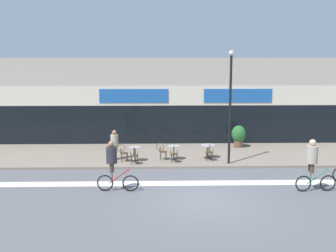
{
  "coord_description": "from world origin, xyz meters",
  "views": [
    {
      "loc": [
        -1.71,
        -14.13,
        5.19
      ],
      "look_at": [
        -1.2,
        6.54,
        1.8
      ],
      "focal_mm": 42.0,
      "sensor_mm": 36.0,
      "label": 1
    }
  ],
  "objects": [
    {
      "name": "lamp_post",
      "position": [
        1.83,
        5.04,
        3.34
      ],
      "size": [
        0.26,
        0.26,
        5.62
      ],
      "color": "black",
      "rests_on": "sidewalk_slab"
    },
    {
      "name": "sidewalk_slab",
      "position": [
        0.0,
        7.25,
        0.06
      ],
      "size": [
        40.0,
        5.5,
        0.12
      ],
      "primitive_type": "cube",
      "color": "gray",
      "rests_on": "ground"
    },
    {
      "name": "bistro_table_2",
      "position": [
        0.92,
        6.19,
        0.63
      ],
      "size": [
        0.79,
        0.79,
        0.71
      ],
      "color": "black",
      "rests_on": "sidewalk_slab"
    },
    {
      "name": "ground_plane",
      "position": [
        0.0,
        0.0,
        0.0
      ],
      "size": [
        120.0,
        120.0,
        0.0
      ],
      "primitive_type": "plane",
      "color": "#5B5B60"
    },
    {
      "name": "cafe_chair_0_near",
      "position": [
        -2.93,
        4.96,
        0.64
      ],
      "size": [
        0.42,
        0.58,
        0.9
      ],
      "rotation": [
        0.0,
        0.0,
        1.53
      ],
      "color": "#4C3823",
      "rests_on": "sidewalk_slab"
    },
    {
      "name": "cafe_chair_1_near",
      "position": [
        -0.93,
        5.25,
        0.64
      ],
      "size": [
        0.45,
        0.6,
        0.9
      ],
      "rotation": [
        0.0,
        0.0,
        1.43
      ],
      "color": "#4C3823",
      "rests_on": "sidewalk_slab"
    },
    {
      "name": "cyclist_2",
      "position": [
        4.47,
        1.0,
        1.28
      ],
      "size": [
        1.69,
        0.51,
        2.15
      ],
      "rotation": [
        0.0,
        0.0,
        0.05
      ],
      "color": "black",
      "rests_on": "ground"
    },
    {
      "name": "cafe_chair_1_side",
      "position": [
        -1.54,
        5.89,
        0.64
      ],
      "size": [
        0.6,
        0.45,
        0.9
      ],
      "rotation": [
        0.0,
        0.0,
        -0.15
      ],
      "color": "#4C3823",
      "rests_on": "sidewalk_slab"
    },
    {
      "name": "pedestrian_near_end",
      "position": [
        -4.0,
        5.95,
        1.05
      ],
      "size": [
        0.5,
        0.5,
        1.57
      ],
      "rotation": [
        0.0,
        0.0,
        3.42
      ],
      "color": "#4C3D2D",
      "rests_on": "sidewalk_slab"
    },
    {
      "name": "planter_pot",
      "position": [
        3.09,
        8.85,
        0.84
      ],
      "size": [
        0.84,
        0.84,
        1.31
      ],
      "color": "brown",
      "rests_on": "sidewalk_slab"
    },
    {
      "name": "storefront_facade",
      "position": [
        0.0,
        11.96,
        2.71
      ],
      "size": [
        40.0,
        4.06,
        5.44
      ],
      "color": "#B2A899",
      "rests_on": "ground"
    },
    {
      "name": "cyclist_1",
      "position": [
        -3.54,
        1.24,
        1.21
      ],
      "size": [
        1.71,
        0.51,
        2.08
      ],
      "rotation": [
        0.0,
        0.0,
        -0.06
      ],
      "color": "black",
      "rests_on": "ground"
    },
    {
      "name": "bistro_table_0",
      "position": [
        -2.92,
        5.59,
        0.65
      ],
      "size": [
        0.62,
        0.62,
        0.76
      ],
      "color": "black",
      "rests_on": "sidewalk_slab"
    },
    {
      "name": "cafe_chair_0_side",
      "position": [
        -3.55,
        5.59,
        0.64
      ],
      "size": [
        0.58,
        0.42,
        0.9
      ],
      "rotation": [
        0.0,
        0.0,
        -0.04
      ],
      "color": "#4C3823",
      "rests_on": "sidewalk_slab"
    },
    {
      "name": "bike_lane_stripe",
      "position": [
        0.0,
        2.2,
        0.0
      ],
      "size": [
        36.0,
        0.7,
        0.01
      ],
      "primitive_type": "cube",
      "color": "silver",
      "rests_on": "ground"
    },
    {
      "name": "cafe_chair_2_near",
      "position": [
        0.92,
        5.57,
        0.64
      ],
      "size": [
        0.4,
        0.58,
        0.9
      ],
      "rotation": [
        0.0,
        0.0,
        1.58
      ],
      "color": "#4C3823",
      "rests_on": "sidewalk_slab"
    },
    {
      "name": "bistro_table_1",
      "position": [
        -0.92,
        5.88,
        0.64
      ],
      "size": [
        0.66,
        0.66,
        0.74
      ],
      "color": "black",
      "rests_on": "sidewalk_slab"
    }
  ]
}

